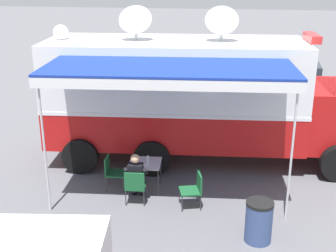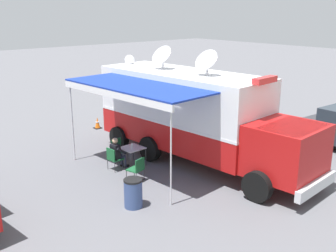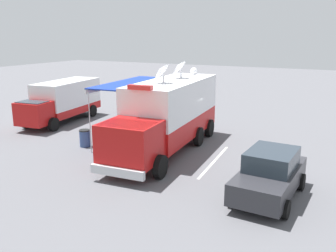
# 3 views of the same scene
# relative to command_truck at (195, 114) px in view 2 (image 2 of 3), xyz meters

# --- Properties ---
(ground_plane) EXTENTS (100.00, 100.00, 0.00)m
(ground_plane) POSITION_rel_command_truck_xyz_m (0.02, -0.75, -1.95)
(ground_plane) COLOR #5B5B60
(lot_stripe) EXTENTS (0.47, 4.80, 0.01)m
(lot_stripe) POSITION_rel_command_truck_xyz_m (-2.83, 0.61, -1.94)
(lot_stripe) COLOR silver
(lot_stripe) RESTS_ON ground
(command_truck) EXTENTS (5.41, 9.64, 4.53)m
(command_truck) POSITION_rel_command_truck_xyz_m (0.00, 0.00, 0.00)
(command_truck) COLOR #B71414
(command_truck) RESTS_ON ground
(folding_table) EXTENTS (0.86, 0.86, 0.73)m
(folding_table) POSITION_rel_command_truck_xyz_m (2.15, -1.22, -1.27)
(folding_table) COLOR silver
(folding_table) RESTS_ON ground
(water_bottle) EXTENTS (0.07, 0.07, 0.22)m
(water_bottle) POSITION_rel_command_truck_xyz_m (2.21, -1.14, -1.11)
(water_bottle) COLOR silver
(water_bottle) RESTS_ON folding_table
(folding_chair_at_table) EXTENTS (0.51, 0.51, 0.87)m
(folding_chair_at_table) POSITION_rel_command_truck_xyz_m (2.95, -1.31, -1.43)
(folding_chair_at_table) COLOR #19562D
(folding_chair_at_table) RESTS_ON ground
(folding_chair_beside_table) EXTENTS (0.51, 0.51, 0.87)m
(folding_chair_beside_table) POSITION_rel_command_truck_xyz_m (2.24, -2.07, -1.43)
(folding_chair_beside_table) COLOR #19562D
(folding_chair_beside_table) RESTS_ON ground
(folding_chair_spare_by_truck) EXTENTS (0.59, 0.59, 0.87)m
(folding_chair_spare_by_truck) POSITION_rel_command_truck_xyz_m (2.89, 0.10, -1.43)
(folding_chair_spare_by_truck) COLOR #19562D
(folding_chair_spare_by_truck) RESTS_ON ground
(seated_responder) EXTENTS (0.68, 0.58, 1.25)m
(seated_responder) POSITION_rel_command_truck_xyz_m (2.76, -1.32, -1.30)
(seated_responder) COLOR black
(seated_responder) RESTS_ON ground
(trash_bin) EXTENTS (0.57, 0.57, 0.91)m
(trash_bin) POSITION_rel_command_truck_xyz_m (4.11, 1.55, -1.49)
(trash_bin) COLOR #384C7F
(trash_bin) RESTS_ON ground
(traffic_cone) EXTENTS (0.36, 0.36, 0.58)m
(traffic_cone) POSITION_rel_command_truck_xyz_m (0.54, -6.52, -1.67)
(traffic_cone) COLOR black
(traffic_cone) RESTS_ON ground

